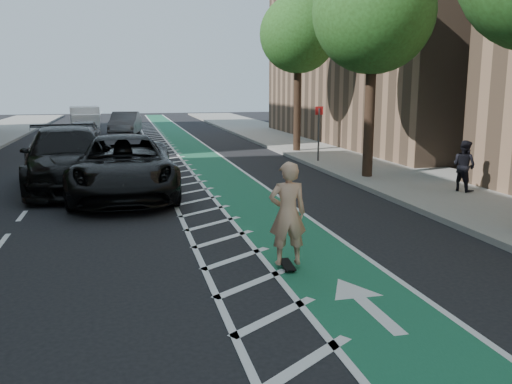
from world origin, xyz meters
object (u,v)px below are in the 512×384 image
object	(u,v)px
skateboarder	(288,213)
suv_far	(67,158)
barrel_a	(73,177)
suv_near	(123,166)

from	to	relation	value
skateboarder	suv_far	xyz separation A→B (m)	(-4.70, 9.59, -0.06)
barrel_a	skateboarder	bearing A→B (deg)	-63.57
suv_near	barrel_a	bearing A→B (deg)	140.48
suv_near	suv_far	distance (m)	2.61
skateboarder	suv_near	world-z (taller)	skateboarder
skateboarder	suv_near	size ratio (longest dim) A/B	0.29
suv_far	barrel_a	distance (m)	0.81
skateboarder	suv_near	distance (m)	8.23
barrel_a	suv_far	bearing A→B (deg)	110.50
suv_far	barrel_a	bearing A→B (deg)	-76.60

